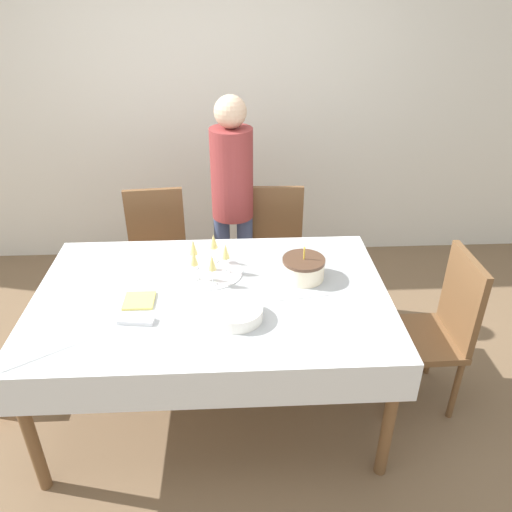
% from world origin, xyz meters
% --- Properties ---
extents(ground_plane, '(12.00, 12.00, 0.00)m').
position_xyz_m(ground_plane, '(0.00, 0.00, 0.00)').
color(ground_plane, brown).
extents(wall_back, '(8.00, 0.05, 2.70)m').
position_xyz_m(wall_back, '(0.00, 1.87, 1.35)').
color(wall_back, silver).
rests_on(wall_back, ground_plane).
extents(dining_table, '(1.83, 1.18, 0.78)m').
position_xyz_m(dining_table, '(0.00, 0.00, 0.68)').
color(dining_table, white).
rests_on(dining_table, ground_plane).
extents(dining_chair_far_left, '(0.46, 0.46, 0.95)m').
position_xyz_m(dining_chair_far_left, '(-0.41, 0.91, 0.52)').
color(dining_chair_far_left, brown).
rests_on(dining_chair_far_left, ground_plane).
extents(dining_chair_far_right, '(0.43, 0.43, 0.95)m').
position_xyz_m(dining_chair_far_right, '(0.41, 0.91, 0.52)').
color(dining_chair_far_right, brown).
rests_on(dining_chair_far_right, ground_plane).
extents(dining_chair_right_end, '(0.43, 0.43, 0.95)m').
position_xyz_m(dining_chair_right_end, '(1.23, 0.00, 0.52)').
color(dining_chair_right_end, brown).
rests_on(dining_chair_right_end, ground_plane).
extents(birthday_cake, '(0.23, 0.23, 0.19)m').
position_xyz_m(birthday_cake, '(0.49, 0.12, 0.83)').
color(birthday_cake, beige).
rests_on(birthday_cake, dining_table).
extents(champagne_tray, '(0.36, 0.36, 0.18)m').
position_xyz_m(champagne_tray, '(-0.02, 0.20, 0.85)').
color(champagne_tray, silver).
rests_on(champagne_tray, dining_table).
extents(plate_stack_main, '(0.25, 0.25, 0.06)m').
position_xyz_m(plate_stack_main, '(0.13, -0.22, 0.81)').
color(plate_stack_main, silver).
rests_on(plate_stack_main, dining_table).
extents(cake_knife, '(0.30, 0.06, 0.00)m').
position_xyz_m(cake_knife, '(0.45, -0.07, 0.78)').
color(cake_knife, silver).
rests_on(cake_knife, dining_table).
extents(fork_pile, '(0.18, 0.08, 0.02)m').
position_xyz_m(fork_pile, '(-0.35, -0.23, 0.79)').
color(fork_pile, silver).
rests_on(fork_pile, dining_table).
extents(napkin_pile, '(0.15, 0.15, 0.01)m').
position_xyz_m(napkin_pile, '(-0.36, -0.06, 0.78)').
color(napkin_pile, '#E0D166').
rests_on(napkin_pile, dining_table).
extents(person_standing, '(0.28, 0.28, 1.57)m').
position_xyz_m(person_standing, '(0.12, 0.97, 0.94)').
color(person_standing, '#3F4C72').
rests_on(person_standing, ground_plane).
extents(gift_bag, '(0.25, 0.15, 0.25)m').
position_xyz_m(gift_bag, '(-1.25, 0.04, 0.13)').
color(gift_bag, orange).
rests_on(gift_bag, ground_plane).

